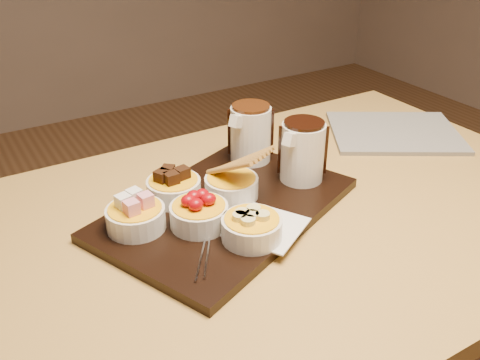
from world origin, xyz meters
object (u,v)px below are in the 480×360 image
bowl_strawberries (199,216)px  pitcher_dark_chocolate (302,152)px  dining_table (283,252)px  serving_board (226,208)px  pitcher_milk_chocolate (251,134)px  newspaper (394,132)px

bowl_strawberries → pitcher_dark_chocolate: (0.25, 0.04, 0.04)m
dining_table → serving_board: 0.15m
serving_board → pitcher_milk_chocolate: bearing=21.8°
serving_board → newspaper: serving_board is taller
dining_table → newspaper: 0.46m
dining_table → newspaper: (0.42, 0.14, 0.10)m
serving_board → pitcher_dark_chocolate: (0.18, 0.01, 0.07)m
dining_table → serving_board: size_ratio=2.61×
pitcher_milk_chocolate → newspaper: size_ratio=0.39×
dining_table → pitcher_milk_chocolate: pitcher_milk_chocolate is taller
bowl_strawberries → pitcher_dark_chocolate: 0.25m
bowl_strawberries → pitcher_milk_chocolate: pitcher_milk_chocolate is taller
serving_board → newspaper: bearing=-12.1°
dining_table → serving_board: serving_board is taller
pitcher_milk_chocolate → newspaper: bearing=-27.7°
dining_table → pitcher_dark_chocolate: size_ratio=10.36×
newspaper → dining_table: bearing=-129.8°
dining_table → pitcher_milk_chocolate: size_ratio=10.36×
pitcher_dark_chocolate → pitcher_milk_chocolate: same height
dining_table → pitcher_dark_chocolate: bearing=35.6°
bowl_strawberries → newspaper: bowl_strawberries is taller
newspaper → pitcher_dark_chocolate: bearing=-134.1°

